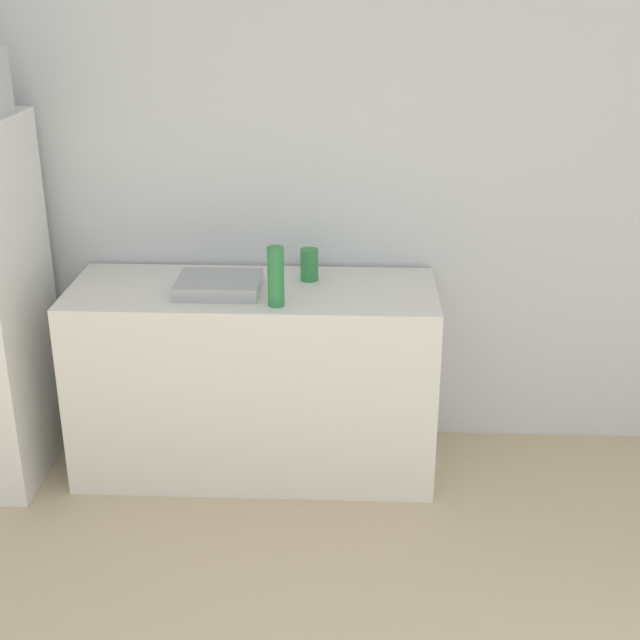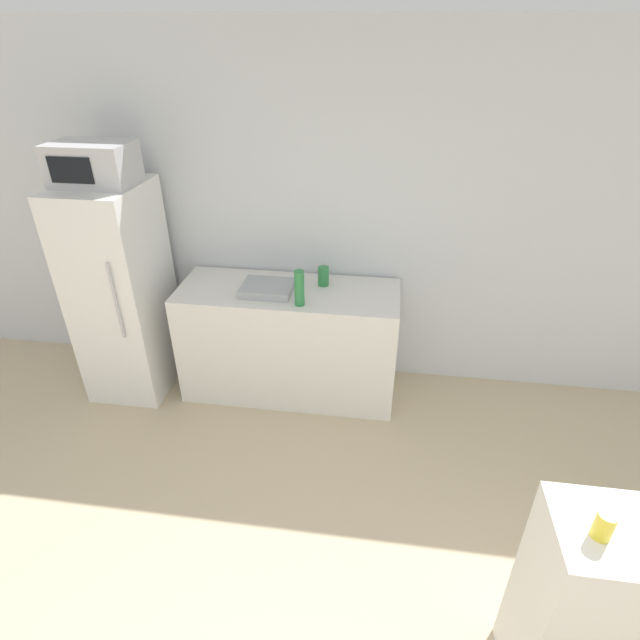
{
  "view_description": "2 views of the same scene",
  "coord_description": "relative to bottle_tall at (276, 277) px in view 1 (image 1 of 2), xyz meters",
  "views": [
    {
      "loc": [
        0.1,
        -0.97,
        2.22
      ],
      "look_at": [
        -0.02,
        1.92,
        1.04
      ],
      "focal_mm": 50.0,
      "sensor_mm": 36.0,
      "label": 1
    },
    {
      "loc": [
        0.34,
        -0.48,
        2.53
      ],
      "look_at": [
        -0.02,
        2.04,
        1.02
      ],
      "focal_mm": 28.0,
      "sensor_mm": 36.0,
      "label": 2
    }
  ],
  "objects": [
    {
      "name": "bottle_tall",
      "position": [
        0.0,
        0.0,
        0.0
      ],
      "size": [
        0.07,
        0.07,
        0.25
      ],
      "primitive_type": "cylinder",
      "color": "#2D7F42",
      "rests_on": "counter"
    },
    {
      "name": "sink_basin",
      "position": [
        -0.26,
        0.15,
        -0.1
      ],
      "size": [
        0.36,
        0.29,
        0.06
      ],
      "primitive_type": "cube",
      "color": "#9EA3A8",
      "rests_on": "counter"
    },
    {
      "name": "bottle_short",
      "position": [
        0.12,
        0.32,
        -0.05
      ],
      "size": [
        0.08,
        0.08,
        0.14
      ],
      "primitive_type": "cylinder",
      "color": "#2D7F42",
      "rests_on": "counter"
    },
    {
      "name": "wall_back",
      "position": [
        0.23,
        0.56,
        0.29
      ],
      "size": [
        8.0,
        0.06,
        2.6
      ],
      "primitive_type": "cube",
      "color": "silver",
      "rests_on": "ground_plane"
    },
    {
      "name": "counter",
      "position": [
        -0.12,
        0.2,
        -0.57
      ],
      "size": [
        1.62,
        0.61,
        0.88
      ],
      "primitive_type": "cube",
      "color": "silver",
      "rests_on": "ground_plane"
    }
  ]
}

